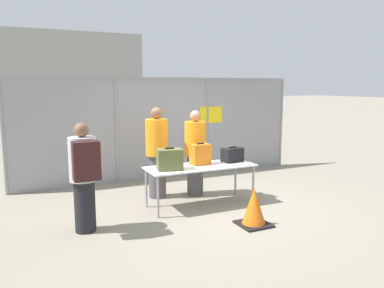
% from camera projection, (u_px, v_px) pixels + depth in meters
% --- Properties ---
extents(ground_plane, '(120.00, 120.00, 0.00)m').
position_uv_depth(ground_plane, '(206.00, 203.00, 7.04)').
color(ground_plane, gray).
extents(fence_section, '(6.87, 0.07, 2.37)m').
position_uv_depth(fence_section, '(165.00, 126.00, 8.78)').
color(fence_section, gray).
rests_on(fence_section, ground_plane).
extents(inspection_table, '(1.99, 0.74, 0.74)m').
position_uv_depth(inspection_table, '(201.00, 169.00, 6.79)').
color(inspection_table, silver).
rests_on(inspection_table, ground_plane).
extents(suitcase_olive, '(0.47, 0.37, 0.39)m').
position_uv_depth(suitcase_olive, '(170.00, 159.00, 6.44)').
color(suitcase_olive, '#566033').
rests_on(suitcase_olive, inspection_table).
extents(suitcase_orange, '(0.37, 0.25, 0.40)m').
position_uv_depth(suitcase_orange, '(200.00, 154.00, 6.87)').
color(suitcase_orange, orange).
rests_on(suitcase_orange, inspection_table).
extents(suitcase_black, '(0.44, 0.29, 0.29)m').
position_uv_depth(suitcase_black, '(232.00, 155.00, 7.12)').
color(suitcase_black, black).
rests_on(suitcase_black, inspection_table).
extents(traveler_hooded, '(0.41, 0.63, 1.65)m').
position_uv_depth(traveler_hooded, '(84.00, 173.00, 5.48)').
color(traveler_hooded, black).
rests_on(traveler_hooded, ground_plane).
extents(security_worker_near, '(0.42, 0.42, 1.70)m').
position_uv_depth(security_worker_near, '(195.00, 152.00, 7.43)').
color(security_worker_near, '#4C4C51').
rests_on(security_worker_near, ground_plane).
extents(security_worker_far, '(0.44, 0.44, 1.77)m').
position_uv_depth(security_worker_far, '(157.00, 151.00, 7.26)').
color(security_worker_far, '#4C4C51').
rests_on(security_worker_far, ground_plane).
extents(utility_trailer, '(3.96, 2.26, 0.73)m').
position_uv_depth(utility_trailer, '(201.00, 144.00, 11.40)').
color(utility_trailer, '#B2B2B7').
rests_on(utility_trailer, ground_plane).
extents(distant_hangar, '(15.88, 13.18, 6.27)m').
position_uv_depth(distant_hangar, '(34.00, 75.00, 33.19)').
color(distant_hangar, '#999993').
rests_on(distant_hangar, ground_plane).
extents(traffic_cone, '(0.49, 0.49, 0.61)m').
position_uv_depth(traffic_cone, '(254.00, 208.00, 5.87)').
color(traffic_cone, black).
rests_on(traffic_cone, ground_plane).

